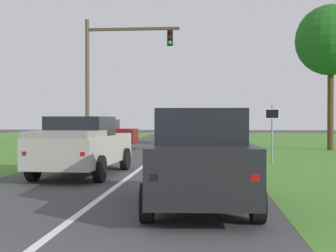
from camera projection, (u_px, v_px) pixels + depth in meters
ground_plane at (136, 172)px, 16.58m from camera, size 120.00×120.00×0.00m
red_suv_near at (199, 156)px, 9.95m from camera, size 2.41×4.84×2.09m
pickup_truck_lead at (82, 145)px, 15.47m from camera, size 2.52×5.52×1.95m
traffic_light at (110, 66)px, 27.52m from camera, size 5.59×0.40×7.73m
keep_moving_sign at (272, 126)px, 19.94m from camera, size 0.60×0.09×2.44m
oak_tree_right at (331, 41)px, 27.67m from camera, size 4.18×4.18×8.63m
crossing_suv_far at (97, 133)px, 29.17m from camera, size 4.83×2.21×1.82m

